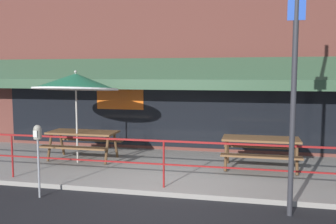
{
  "coord_description": "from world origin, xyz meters",
  "views": [
    {
      "loc": [
        1.7,
        -6.88,
        2.39
      ],
      "look_at": [
        -0.2,
        1.6,
        1.5
      ],
      "focal_mm": 40.0,
      "sensor_mm": 36.0,
      "label": 1
    }
  ],
  "objects_px": {
    "parking_meter_near": "(38,139)",
    "street_sign_pole": "(294,70)",
    "picnic_table_left": "(83,137)",
    "patio_umbrella_left": "(76,82)",
    "picnic_table_centre": "(261,144)"
  },
  "relations": [
    {
      "from": "parking_meter_near",
      "to": "patio_umbrella_left",
      "type": "bearing_deg",
      "value": 99.09
    },
    {
      "from": "parking_meter_near",
      "to": "street_sign_pole",
      "type": "bearing_deg",
      "value": 1.25
    },
    {
      "from": "patio_umbrella_left",
      "to": "street_sign_pole",
      "type": "xyz_separation_m",
      "value": [
        5.03,
        -2.32,
        0.27
      ]
    },
    {
      "from": "picnic_table_centre",
      "to": "patio_umbrella_left",
      "type": "relative_size",
      "value": 0.76
    },
    {
      "from": "picnic_table_left",
      "to": "picnic_table_centre",
      "type": "relative_size",
      "value": 1.0
    },
    {
      "from": "parking_meter_near",
      "to": "street_sign_pole",
      "type": "xyz_separation_m",
      "value": [
        4.64,
        0.1,
        1.3
      ]
    },
    {
      "from": "picnic_table_left",
      "to": "patio_umbrella_left",
      "type": "relative_size",
      "value": 0.76
    },
    {
      "from": "picnic_table_centre",
      "to": "street_sign_pole",
      "type": "xyz_separation_m",
      "value": [
        0.44,
        -2.66,
        1.74
      ]
    },
    {
      "from": "patio_umbrella_left",
      "to": "parking_meter_near",
      "type": "relative_size",
      "value": 1.67
    },
    {
      "from": "street_sign_pole",
      "to": "picnic_table_left",
      "type": "bearing_deg",
      "value": 152.17
    },
    {
      "from": "picnic_table_centre",
      "to": "patio_umbrella_left",
      "type": "distance_m",
      "value": 4.84
    },
    {
      "from": "picnic_table_left",
      "to": "patio_umbrella_left",
      "type": "distance_m",
      "value": 1.51
    },
    {
      "from": "parking_meter_near",
      "to": "picnic_table_left",
      "type": "bearing_deg",
      "value": 97.99
    },
    {
      "from": "picnic_table_left",
      "to": "street_sign_pole",
      "type": "relative_size",
      "value": 0.38
    },
    {
      "from": "picnic_table_centre",
      "to": "parking_meter_near",
      "type": "relative_size",
      "value": 1.27
    }
  ]
}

